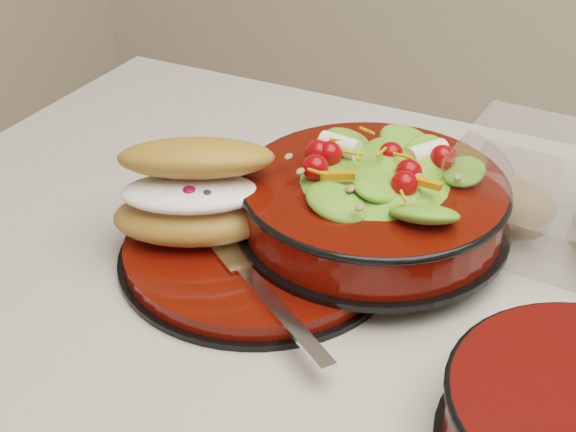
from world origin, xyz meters
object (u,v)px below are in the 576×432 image
at_px(dinner_plate, 259,249).
at_px(pastry_box, 568,200).
at_px(fork, 266,295).
at_px(croissant, 195,192).
at_px(salad_bowl, 374,192).

xyz_separation_m(dinner_plate, pastry_box, (0.24, 0.15, 0.03)).
xyz_separation_m(dinner_plate, fork, (0.04, -0.07, 0.01)).
bearing_deg(croissant, dinner_plate, -14.58).
height_order(salad_bowl, croissant, salad_bowl).
bearing_deg(pastry_box, fork, -128.42).
bearing_deg(croissant, pastry_box, 1.85).
bearing_deg(salad_bowl, croissant, -150.30).
relative_size(dinner_plate, pastry_box, 1.24).
bearing_deg(dinner_plate, pastry_box, 32.45).
xyz_separation_m(salad_bowl, pastry_box, (0.16, 0.09, -0.01)).
bearing_deg(fork, croissant, 94.69).
bearing_deg(croissant, fork, -56.45).
bearing_deg(pastry_box, salad_bowl, -148.32).
distance_m(salad_bowl, fork, 0.15).
distance_m(croissant, pastry_box, 0.34).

